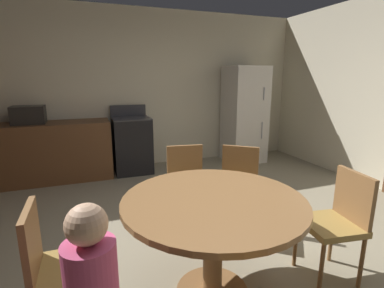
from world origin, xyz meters
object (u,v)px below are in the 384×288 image
(dining_table, at_px, (213,219))
(chair_north, at_px, (187,182))
(oven_range, at_px, (132,144))
(chair_west, at_px, (57,264))
(refrigerator, at_px, (244,115))
(chair_east, at_px, (338,218))
(microwave, at_px, (29,115))
(chair_northeast, at_px, (238,183))

(dining_table, distance_m, chair_north, 1.02)
(oven_range, bearing_deg, chair_west, -106.60)
(refrigerator, bearing_deg, chair_east, -107.51)
(refrigerator, xyz_separation_m, chair_west, (-3.01, -3.02, -0.38))
(oven_range, distance_m, chair_north, 2.09)
(dining_table, bearing_deg, microwave, 117.02)
(oven_range, relative_size, microwave, 2.50)
(microwave, relative_size, chair_west, 0.51)
(chair_east, bearing_deg, chair_northeast, -60.20)
(dining_table, bearing_deg, chair_east, -8.45)
(refrigerator, relative_size, chair_west, 2.02)
(chair_west, xyz_separation_m, chair_north, (1.16, 1.00, 0.00))
(microwave, xyz_separation_m, chair_north, (1.71, -2.07, -0.53))
(oven_range, height_order, dining_table, oven_range)
(refrigerator, relative_size, microwave, 4.00)
(oven_range, height_order, chair_north, oven_range)
(oven_range, height_order, chair_northeast, oven_range)
(microwave, bearing_deg, chair_north, -50.32)
(chair_north, bearing_deg, chair_northeast, 74.88)
(dining_table, distance_m, chair_east, 1.02)
(dining_table, bearing_deg, oven_range, 91.78)
(refrigerator, distance_m, chair_west, 4.28)
(oven_range, distance_m, chair_northeast, 2.40)
(dining_table, height_order, chair_west, chair_west)
(microwave, height_order, dining_table, microwave)
(microwave, distance_m, dining_table, 3.47)
(dining_table, bearing_deg, refrigerator, 56.48)
(refrigerator, xyz_separation_m, chair_north, (-1.85, -2.02, -0.38))
(dining_table, relative_size, chair_north, 1.46)
(microwave, bearing_deg, refrigerator, -0.81)
(refrigerator, height_order, chair_west, refrigerator)
(microwave, distance_m, chair_east, 4.14)
(chair_northeast, bearing_deg, oven_range, -123.44)
(refrigerator, height_order, chair_east, refrigerator)
(microwave, bearing_deg, oven_range, 0.14)
(oven_range, xyz_separation_m, microwave, (-1.47, -0.00, 0.56))
(oven_range, relative_size, chair_northeast, 1.26)
(chair_northeast, bearing_deg, dining_table, 0.00)
(chair_west, distance_m, chair_north, 1.53)
(oven_range, relative_size, chair_east, 1.26)
(dining_table, height_order, chair_east, chair_east)
(chair_east, bearing_deg, microwave, -42.99)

